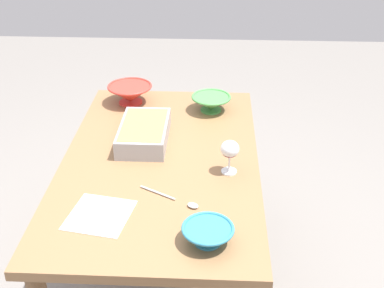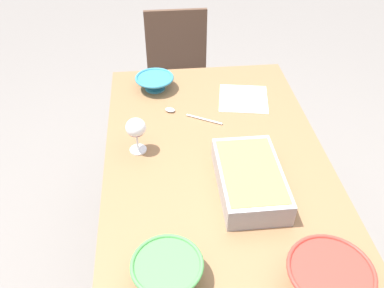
{
  "view_description": "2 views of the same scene",
  "coord_description": "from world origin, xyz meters",
  "views": [
    {
      "loc": [
        1.86,
        0.23,
        1.9
      ],
      "look_at": [
        -0.01,
        0.14,
        0.84
      ],
      "focal_mm": 47.16,
      "sensor_mm": 36.0,
      "label": 1
    },
    {
      "loc": [
        -1.13,
        0.21,
        1.8
      ],
      "look_at": [
        0.09,
        0.09,
        0.79
      ],
      "focal_mm": 38.58,
      "sensor_mm": 36.0,
      "label": 2
    }
  ],
  "objects": [
    {
      "name": "ground_plane",
      "position": [
        0.0,
        0.0,
        0.0
      ],
      "size": [
        8.0,
        8.0,
        0.0
      ],
      "primitive_type": "plane",
      "color": "gray"
    },
    {
      "name": "dining_table",
      "position": [
        0.0,
        0.0,
        0.66
      ],
      "size": [
        1.43,
        0.84,
        0.77
      ],
      "color": "olive",
      "rests_on": "ground_plane"
    },
    {
      "name": "chair",
      "position": [
        1.07,
        0.07,
        0.49
      ],
      "size": [
        0.41,
        0.39,
        0.89
      ],
      "color": "#595959",
      "rests_on": "ground_plane"
    },
    {
      "name": "wine_glass",
      "position": [
        0.1,
        0.29,
        0.87
      ],
      "size": [
        0.08,
        0.08,
        0.15
      ],
      "color": "white",
      "rests_on": "dining_table"
    },
    {
      "name": "casserole_dish",
      "position": [
        -0.15,
        -0.09,
        0.81
      ],
      "size": [
        0.36,
        0.21,
        0.09
      ],
      "color": "#99999E",
      "rests_on": "dining_table"
    },
    {
      "name": "mixing_bowl",
      "position": [
        -0.48,
        0.21,
        0.81
      ],
      "size": [
        0.2,
        0.2,
        0.08
      ],
      "color": "#4C994C",
      "rests_on": "dining_table"
    },
    {
      "name": "small_bowl",
      "position": [
        -0.55,
        -0.22,
        0.82
      ],
      "size": [
        0.23,
        0.23,
        0.1
      ],
      "color": "red",
      "rests_on": "dining_table"
    },
    {
      "name": "serving_bowl",
      "position": [
        0.54,
        0.22,
        0.8
      ],
      "size": [
        0.18,
        0.18,
        0.06
      ],
      "color": "teal",
      "rests_on": "dining_table"
    },
    {
      "name": "serving_spoon",
      "position": [
        0.32,
        0.11,
        0.77
      ],
      "size": [
        0.15,
        0.24,
        0.01
      ],
      "color": "silver",
      "rests_on": "dining_table"
    },
    {
      "name": "napkin",
      "position": [
        0.41,
        -0.18,
        0.77
      ],
      "size": [
        0.26,
        0.25,
        0.0
      ],
      "primitive_type": "cube",
      "rotation": [
        0.0,
        0.0,
        -0.18
      ],
      "color": "white",
      "rests_on": "dining_table"
    }
  ]
}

